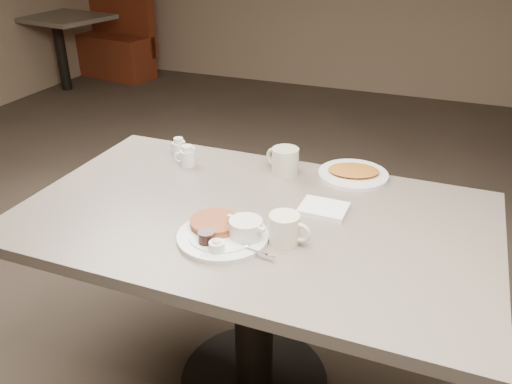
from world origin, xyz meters
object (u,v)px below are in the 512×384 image
(diner_table, at_px, (254,258))
(booth_back_left, at_px, (106,39))
(coffee_mug_far, at_px, (284,161))
(creamer_left, at_px, (187,157))
(coffee_mug_near, at_px, (285,229))
(hash_plate, at_px, (353,173))
(creamer_right, at_px, (179,148))
(main_plate, at_px, (226,232))

(diner_table, relative_size, booth_back_left, 1.09)
(coffee_mug_far, relative_size, creamer_left, 1.84)
(coffee_mug_near, xyz_separation_m, booth_back_left, (-3.33, 3.68, -0.39))
(creamer_left, distance_m, hash_plate, 0.63)
(diner_table, distance_m, hash_plate, 0.49)
(creamer_right, height_order, hash_plate, creamer_right)
(main_plate, bearing_deg, creamer_right, 131.36)
(coffee_mug_near, relative_size, hash_plate, 0.42)
(coffee_mug_far, height_order, booth_back_left, booth_back_left)
(creamer_right, bearing_deg, coffee_mug_near, -36.40)
(coffee_mug_far, bearing_deg, booth_back_left, 134.44)
(diner_table, bearing_deg, creamer_left, 145.62)
(diner_table, bearing_deg, coffee_mug_far, 91.35)
(main_plate, height_order, booth_back_left, booth_back_left)
(creamer_left, relative_size, booth_back_left, 0.06)
(creamer_right, bearing_deg, hash_plate, 6.30)
(creamer_left, distance_m, booth_back_left, 4.35)
(hash_plate, height_order, booth_back_left, booth_back_left)
(coffee_mug_near, distance_m, coffee_mug_far, 0.47)
(diner_table, distance_m, creamer_left, 0.50)
(hash_plate, relative_size, booth_back_left, 0.23)
(booth_back_left, bearing_deg, coffee_mug_near, -47.87)
(main_plate, relative_size, coffee_mug_near, 2.73)
(diner_table, height_order, creamer_left, creamer_left)
(coffee_mug_near, xyz_separation_m, creamer_right, (-0.59, 0.43, -0.01))
(main_plate, height_order, coffee_mug_near, coffee_mug_near)
(main_plate, bearing_deg, coffee_mug_far, 88.17)
(main_plate, bearing_deg, diner_table, 81.92)
(coffee_mug_far, bearing_deg, coffee_mug_near, -70.88)
(diner_table, xyz_separation_m, coffee_mug_near, (0.15, -0.12, 0.22))
(creamer_right, distance_m, hash_plate, 0.68)
(coffee_mug_near, bearing_deg, creamer_right, 143.60)
(booth_back_left, bearing_deg, hash_plate, -42.83)
(creamer_left, bearing_deg, creamer_right, 139.74)
(main_plate, xyz_separation_m, hash_plate, (0.26, 0.55, -0.01))
(creamer_right, bearing_deg, booth_back_left, 130.16)
(creamer_left, xyz_separation_m, hash_plate, (0.61, 0.13, -0.02))
(coffee_mug_near, distance_m, creamer_right, 0.73)
(coffee_mug_near, bearing_deg, coffee_mug_far, 109.12)
(coffee_mug_near, bearing_deg, hash_plate, 79.89)
(coffee_mug_far, distance_m, creamer_right, 0.44)
(diner_table, xyz_separation_m, creamer_right, (-0.44, 0.31, 0.21))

